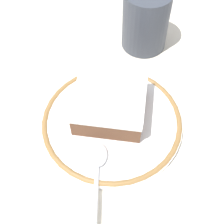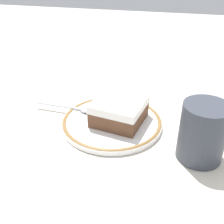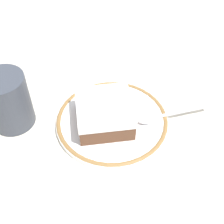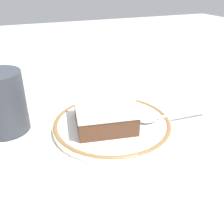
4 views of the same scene
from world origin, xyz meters
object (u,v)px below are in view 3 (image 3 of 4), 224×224
Objects in this scene: cup at (9,104)px; cake_slice at (105,113)px; spoon at (157,116)px; plate at (112,121)px.

cake_slice is at bearing -22.49° from cup.
cake_slice reaches higher than spoon.
cup is (-0.16, 0.07, 0.01)m from cake_slice.
cake_slice is 0.17m from cup.
cup is at bearing 157.51° from cake_slice.
spoon is at bearing -15.86° from plate.
spoon is at bearing -18.79° from cup.
plate is 0.03m from cake_slice.
spoon is 0.27m from cup.
plate is 0.19m from cup.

